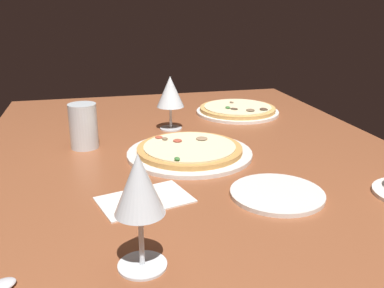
{
  "coord_description": "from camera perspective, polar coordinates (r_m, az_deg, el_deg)",
  "views": [
    {
      "loc": [
        98.75,
        -24.23,
        41.52
      ],
      "look_at": [
        0.06,
        -0.62,
        7.0
      ],
      "focal_mm": 39.68,
      "sensor_mm": 36.0,
      "label": 1
    }
  ],
  "objects": [
    {
      "name": "dining_table",
      "position": [
        1.09,
        0.31,
        -2.45
      ],
      "size": [
        150.0,
        110.0,
        4.0
      ],
      "primitive_type": "cube",
      "color": "brown",
      "rests_on": "ground"
    },
    {
      "name": "pizza_main",
      "position": [
        1.08,
        -0.32,
        -0.96
      ],
      "size": [
        31.83,
        31.83,
        3.39
      ],
      "color": "silver",
      "rests_on": "dining_table"
    },
    {
      "name": "paper_menu",
      "position": [
        0.85,
        -6.37,
        -7.45
      ],
      "size": [
        15.68,
        20.01,
        0.3
      ],
      "primitive_type": "cube",
      "rotation": [
        0.0,
        0.0,
        0.27
      ],
      "color": "white",
      "rests_on": "dining_table"
    },
    {
      "name": "water_glass",
      "position": [
        1.16,
        -14.36,
        2.01
      ],
      "size": [
        7.4,
        7.4,
        11.96
      ],
      "color": "silver",
      "rests_on": "dining_table"
    },
    {
      "name": "wine_glass_near",
      "position": [
        0.6,
        -7.12,
        -6.0
      ],
      "size": [
        7.39,
        7.39,
        17.9
      ],
      "color": "silver",
      "rests_on": "dining_table"
    },
    {
      "name": "side_plate",
      "position": [
        0.88,
        11.37,
        -6.56
      ],
      "size": [
        19.02,
        19.02,
        0.9
      ],
      "primitive_type": "cylinder",
      "color": "silver",
      "rests_on": "dining_table"
    },
    {
      "name": "wine_glass_far",
      "position": [
        1.28,
        -2.94,
        6.84
      ],
      "size": [
        8.26,
        8.26,
        16.28
      ],
      "color": "silver",
      "rests_on": "dining_table"
    },
    {
      "name": "pizza_side",
      "position": [
        1.49,
        6.15,
        4.56
      ],
      "size": [
        28.56,
        28.56,
        3.27
      ],
      "color": "white",
      "rests_on": "dining_table"
    }
  ]
}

